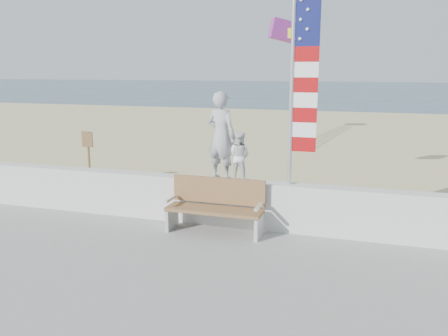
{
  "coord_description": "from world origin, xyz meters",
  "views": [
    {
      "loc": [
        2.8,
        -6.49,
        3.19
      ],
      "look_at": [
        0.2,
        1.8,
        1.35
      ],
      "focal_mm": 38.0,
      "sensor_mm": 36.0,
      "label": 1
    }
  ],
  "objects_px": {
    "adult": "(221,136)",
    "flag": "(299,79)",
    "child": "(239,156)",
    "bench": "(216,205)"
  },
  "relations": [
    {
      "from": "adult",
      "to": "bench",
      "type": "relative_size",
      "value": 0.94
    },
    {
      "from": "child",
      "to": "adult",
      "type": "bearing_deg",
      "value": 6.85
    },
    {
      "from": "adult",
      "to": "bench",
      "type": "height_order",
      "value": "adult"
    },
    {
      "from": "adult",
      "to": "flag",
      "type": "height_order",
      "value": "flag"
    },
    {
      "from": "flag",
      "to": "child",
      "type": "bearing_deg",
      "value": 179.99
    },
    {
      "from": "bench",
      "to": "adult",
      "type": "bearing_deg",
      "value": 94.48
    },
    {
      "from": "flag",
      "to": "adult",
      "type": "bearing_deg",
      "value": 179.99
    },
    {
      "from": "adult",
      "to": "flag",
      "type": "xyz_separation_m",
      "value": [
        1.44,
        -0.0,
        1.07
      ]
    },
    {
      "from": "flag",
      "to": "bench",
      "type": "bearing_deg",
      "value": -162.12
    },
    {
      "from": "child",
      "to": "flag",
      "type": "relative_size",
      "value": 0.27
    }
  ]
}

